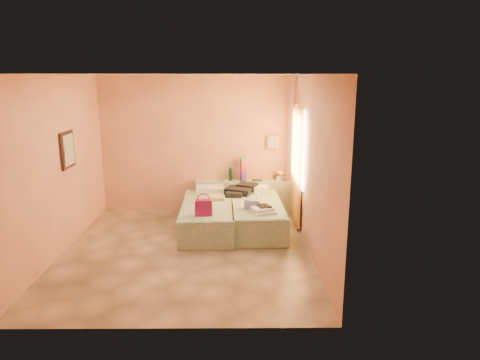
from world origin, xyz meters
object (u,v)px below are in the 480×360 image
object	(u,v)px
headboard_ledge	(245,196)
water_bottle	(230,174)
green_book	(257,180)
magenta_handbag	(203,207)
flower_vase	(279,174)
bed_left	(208,217)
blue_handbag	(252,204)
towel_stack	(264,210)
bed_right	(256,215)

from	to	relation	value
headboard_ledge	water_bottle	size ratio (longest dim) A/B	7.58
water_bottle	green_book	bearing A→B (deg)	-5.82
green_book	magenta_handbag	world-z (taller)	magenta_handbag
green_book	flower_vase	world-z (taller)	flower_vase
bed_left	green_book	bearing A→B (deg)	47.36
blue_handbag	towel_stack	distance (m)	0.30
headboard_ledge	magenta_handbag	world-z (taller)	magenta_handbag
flower_vase	blue_handbag	size ratio (longest dim) A/B	1.07
flower_vase	magenta_handbag	world-z (taller)	flower_vase
flower_vase	towel_stack	xyz separation A→B (m)	(-0.43, -1.73, -0.24)
bed_left	towel_stack	bearing A→B (deg)	-31.59
bed_left	bed_right	world-z (taller)	same
green_book	headboard_ledge	bearing A→B (deg)	164.45
bed_left	water_bottle	xyz separation A→B (m)	(0.40, 1.17, 0.54)
bed_right	towel_stack	xyz separation A→B (m)	(0.09, -0.65, 0.30)
bed_right	magenta_handbag	world-z (taller)	magenta_handbag
headboard_ledge	bed_left	size ratio (longest dim) A/B	1.02
headboard_ledge	blue_handbag	xyz separation A→B (m)	(0.11, -1.47, 0.26)
magenta_handbag	headboard_ledge	bearing A→B (deg)	62.21
headboard_ledge	magenta_handbag	distance (m)	1.96
green_book	magenta_handbag	bearing A→B (deg)	-130.01
bed_left	green_book	distance (m)	1.53
headboard_ledge	green_book	distance (m)	0.43
bed_left	flower_vase	distance (m)	1.92
blue_handbag	flower_vase	bearing A→B (deg)	83.70
headboard_ledge	bed_right	distance (m)	1.07
water_bottle	green_book	distance (m)	0.57
headboard_ledge	bed_left	bearing A→B (deg)	-121.61
bed_right	flower_vase	world-z (taller)	flower_vase
bed_right	blue_handbag	bearing A→B (deg)	-104.08
bed_left	magenta_handbag	xyz separation A→B (m)	(-0.02, -0.66, 0.39)
headboard_ledge	towel_stack	distance (m)	1.74
water_bottle	magenta_handbag	distance (m)	1.88
magenta_handbag	blue_handbag	distance (m)	0.89
green_book	towel_stack	world-z (taller)	green_book
headboard_ledge	blue_handbag	bearing A→B (deg)	-85.73
water_bottle	magenta_handbag	xyz separation A→B (m)	(-0.42, -1.83, -0.15)
flower_vase	blue_handbag	xyz separation A→B (m)	(-0.62, -1.50, -0.21)
headboard_ledge	water_bottle	bearing A→B (deg)	173.10
bed_right	magenta_handbag	distance (m)	1.25
magenta_handbag	towel_stack	xyz separation A→B (m)	(1.02, 0.09, -0.09)
bed_right	water_bottle	size ratio (longest dim) A/B	7.39
headboard_ledge	bed_right	size ratio (longest dim) A/B	1.02
water_bottle	flower_vase	xyz separation A→B (m)	(1.02, -0.01, 0.01)
green_book	towel_stack	size ratio (longest dim) A/B	0.54
headboard_ledge	bed_left	xyz separation A→B (m)	(-0.70, -1.14, -0.08)
blue_handbag	towel_stack	size ratio (longest dim) A/B	0.76
magenta_handbag	towel_stack	size ratio (longest dim) A/B	0.83
headboard_ledge	green_book	bearing A→B (deg)	-4.58
towel_stack	headboard_ledge	bearing A→B (deg)	99.81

